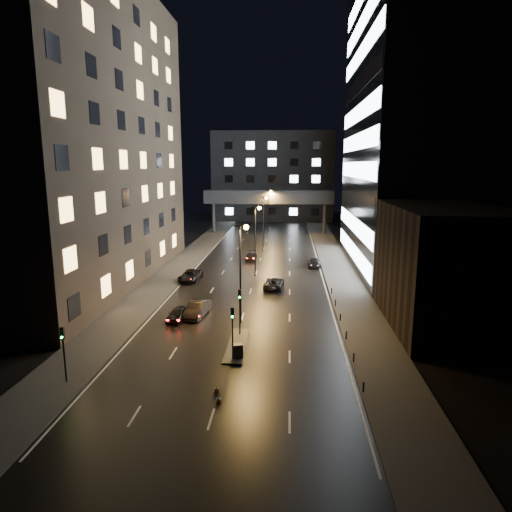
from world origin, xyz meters
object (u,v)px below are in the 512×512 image
(car_away_d, at_px, (251,256))
(utility_cabinet, at_px, (238,351))
(car_away_b, at_px, (197,309))
(car_away_c, at_px, (190,275))
(car_toward_b, at_px, (314,262))
(car_away_a, at_px, (178,314))
(car_toward_a, at_px, (274,283))

(car_away_d, height_order, utility_cabinet, utility_cabinet)
(car_away_b, relative_size, car_away_c, 0.93)
(car_away_c, distance_m, car_toward_b, 20.43)
(car_away_c, bearing_deg, car_toward_b, 34.43)
(car_away_a, height_order, car_toward_a, car_toward_a)
(car_away_c, relative_size, utility_cabinet, 4.47)
(car_away_c, bearing_deg, car_away_a, -77.79)
(car_toward_a, bearing_deg, car_away_b, 61.80)
(car_away_b, xyz_separation_m, car_away_d, (3.35, 29.53, -0.16))
(car_away_d, distance_m, car_toward_b, 11.21)
(car_toward_b, bearing_deg, car_away_c, 31.43)
(car_away_c, relative_size, car_toward_b, 1.13)
(car_away_d, bearing_deg, car_away_b, -98.15)
(car_away_d, height_order, car_toward_b, car_toward_b)
(car_away_a, bearing_deg, car_toward_a, 60.83)
(car_toward_a, xyz_separation_m, utility_cabinet, (-2.24, -22.53, 0.04))
(car_toward_b, bearing_deg, car_toward_a, 67.51)
(car_away_b, xyz_separation_m, car_toward_b, (13.70, 25.24, -0.13))
(car_away_d, xyz_separation_m, car_toward_a, (4.44, -17.61, 0.05))
(car_away_c, bearing_deg, car_away_d, 67.59)
(car_away_a, height_order, car_toward_b, car_away_a)
(car_away_b, xyz_separation_m, utility_cabinet, (5.55, -10.61, -0.07))
(car_away_a, xyz_separation_m, car_away_c, (-2.24, 16.40, 0.05))
(car_away_d, height_order, car_toward_a, car_toward_a)
(car_away_b, bearing_deg, car_away_a, -134.61)
(car_toward_b, bearing_deg, utility_cabinet, 78.62)
(car_toward_a, relative_size, utility_cabinet, 4.25)
(car_away_a, distance_m, car_away_b, 2.23)
(car_away_d, bearing_deg, car_toward_b, -24.22)
(car_away_b, xyz_separation_m, car_toward_a, (7.79, 11.92, -0.11))
(car_away_a, xyz_separation_m, car_away_d, (5.10, 30.91, -0.04))
(car_away_a, relative_size, car_away_d, 0.90)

